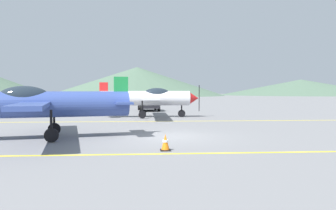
# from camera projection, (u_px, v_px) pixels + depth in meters

# --- Properties ---
(ground_plane) EXTENTS (400.00, 400.00, 0.00)m
(ground_plane) POSITION_uv_depth(u_px,v_px,m) (165.00, 137.00, 15.22)
(ground_plane) COLOR slate
(apron_line_near) EXTENTS (80.00, 0.16, 0.01)m
(apron_line_near) POSITION_uv_depth(u_px,v_px,m) (173.00, 154.00, 11.05)
(apron_line_near) COLOR yellow
(apron_line_near) RESTS_ON ground_plane
(apron_line_far) EXTENTS (80.00, 0.16, 0.01)m
(apron_line_far) POSITION_uv_depth(u_px,v_px,m) (159.00, 121.00, 22.71)
(apron_line_far) COLOR yellow
(apron_line_far) RESTS_ON ground_plane
(airplane_near) EXTENTS (8.13, 9.26, 2.78)m
(airplane_near) POSITION_uv_depth(u_px,v_px,m) (40.00, 103.00, 14.40)
(airplane_near) COLOR #33478C
(airplane_near) RESTS_ON ground_plane
(airplane_mid) EXTENTS (7.99, 9.23, 2.78)m
(airplane_mid) POSITION_uv_depth(u_px,v_px,m) (149.00, 98.00, 26.17)
(airplane_mid) COLOR silver
(airplane_mid) RESTS_ON ground_plane
(car_sedan) EXTENTS (2.34, 4.45, 1.62)m
(car_sedan) POSITION_uv_depth(u_px,v_px,m) (149.00, 103.00, 34.59)
(car_sedan) COLOR black
(car_sedan) RESTS_ON ground_plane
(traffic_cone_front) EXTENTS (0.36, 0.36, 0.59)m
(traffic_cone_front) POSITION_uv_depth(u_px,v_px,m) (165.00, 143.00, 11.65)
(traffic_cone_front) COLOR black
(traffic_cone_front) RESTS_ON ground_plane
(hill_centerleft) EXTENTS (74.23, 74.23, 12.16)m
(hill_centerleft) POSITION_uv_depth(u_px,v_px,m) (137.00, 81.00, 140.50)
(hill_centerleft) COLOR #4C6651
(hill_centerleft) RESTS_ON ground_plane
(hill_centerright) EXTENTS (76.33, 76.33, 7.38)m
(hill_centerright) POSITION_uv_depth(u_px,v_px,m) (301.00, 87.00, 155.81)
(hill_centerright) COLOR #4C6651
(hill_centerright) RESTS_ON ground_plane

